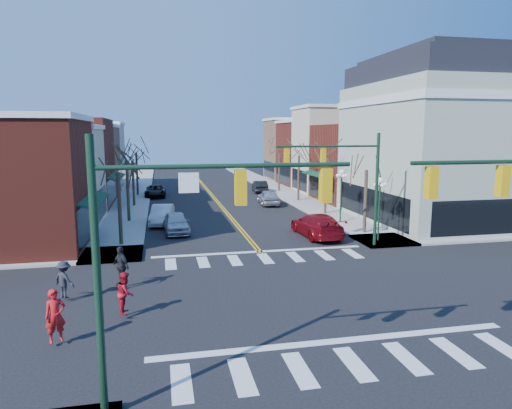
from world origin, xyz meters
TOP-DOWN VIEW (x-y plane):
  - ground at (0.00, 0.00)m, footprint 160.00×160.00m
  - sidewalk_left at (-8.75, 20.00)m, footprint 3.50×70.00m
  - sidewalk_right at (8.75, 20.00)m, footprint 3.50×70.00m
  - bldg_left_stucco_a at (-15.50, 19.50)m, footprint 10.00×7.00m
  - bldg_left_brick_b at (-15.50, 27.50)m, footprint 10.00×9.00m
  - bldg_left_tan at (-15.50, 35.75)m, footprint 10.00×7.50m
  - bldg_left_stucco_b at (-15.50, 43.50)m, footprint 10.00×8.00m
  - bldg_right_brick_a at (15.50, 25.75)m, footprint 10.00×8.50m
  - bldg_right_stucco at (15.50, 33.50)m, footprint 10.00×7.00m
  - bldg_right_brick_b at (15.50, 41.00)m, footprint 10.00×8.00m
  - bldg_right_tan at (15.50, 49.00)m, footprint 10.00×8.00m
  - victorian_corner at (16.50, 14.50)m, footprint 12.25×14.25m
  - traffic_mast_near_left at (-5.55, -7.40)m, footprint 6.60×0.28m
  - traffic_mast_far_right at (5.55, 7.40)m, footprint 6.60×0.28m
  - lamppost_corner at (8.20, 8.50)m, footprint 0.36×0.36m
  - lamppost_midblock at (8.20, 15.00)m, footprint 0.36×0.36m
  - tree_left_a at (-8.40, 11.00)m, footprint 0.24×0.24m
  - tree_left_b at (-8.40, 19.00)m, footprint 0.24×0.24m
  - tree_left_c at (-8.40, 27.00)m, footprint 0.24×0.24m
  - tree_left_d at (-8.40, 35.00)m, footprint 0.24×0.24m
  - tree_right_a at (8.40, 11.00)m, footprint 0.24×0.24m
  - tree_right_b at (8.40, 19.00)m, footprint 0.24×0.24m
  - tree_right_c at (8.40, 27.00)m, footprint 0.24×0.24m
  - tree_right_d at (8.40, 35.00)m, footprint 0.24×0.24m
  - car_left_near at (-4.80, 14.27)m, footprint 1.98×4.46m
  - car_left_mid at (-5.76, 17.67)m, footprint 2.11×4.74m
  - car_left_far at (-6.40, 33.64)m, footprint 2.38×4.89m
  - car_right_near at (4.80, 11.00)m, footprint 2.55×5.74m
  - car_right_mid at (4.80, 25.47)m, footprint 2.13×4.64m
  - car_right_far at (5.98, 35.00)m, footprint 1.83×4.43m
  - pedestrian_red_a at (-9.45, -2.93)m, footprint 0.80×0.68m
  - pedestrian_red_b at (-7.30, -0.85)m, footprint 0.69×0.86m
  - pedestrian_dark_a at (-7.74, 2.62)m, footprint 1.04×1.15m
  - pedestrian_dark_b at (-10.00, 1.44)m, footprint 1.20×1.13m

SIDE VIEW (x-z plane):
  - ground at x=0.00m, z-range 0.00..0.00m
  - sidewalk_left at x=-8.75m, z-range 0.00..0.15m
  - sidewalk_right at x=8.75m, z-range 0.00..0.15m
  - car_left_far at x=-6.40m, z-range 0.00..1.34m
  - car_right_far at x=5.98m, z-range 0.00..1.43m
  - car_left_near at x=-4.80m, z-range 0.00..1.49m
  - car_left_mid at x=-5.76m, z-range 0.00..1.51m
  - car_right_mid at x=4.80m, z-range 0.00..1.54m
  - car_right_near at x=4.80m, z-range 0.00..1.64m
  - pedestrian_dark_b at x=-10.00m, z-range 0.15..1.78m
  - pedestrian_red_b at x=-7.30m, z-range 0.15..1.83m
  - pedestrian_red_a at x=-9.45m, z-range 0.15..2.00m
  - pedestrian_dark_a at x=-7.74m, z-range 0.15..2.03m
  - tree_left_c at x=-8.40m, z-range 0.00..4.55m
  - tree_right_a at x=8.40m, z-range 0.00..4.62m
  - tree_left_a at x=-8.40m, z-range 0.00..4.76m
  - tree_right_c at x=8.40m, z-range 0.00..4.83m
  - tree_left_d at x=-8.40m, z-range 0.00..4.90m
  - tree_right_d at x=8.40m, z-range 0.00..4.97m
  - tree_left_b at x=-8.40m, z-range 0.00..5.04m
  - tree_right_b at x=8.40m, z-range 0.00..5.18m
  - lamppost_corner at x=8.20m, z-range 0.80..5.13m
  - lamppost_midblock at x=8.20m, z-range 0.80..5.13m
  - bldg_left_stucco_a at x=-15.50m, z-range 0.00..7.50m
  - bldg_left_tan at x=-15.50m, z-range 0.00..7.80m
  - bldg_right_brick_a at x=15.50m, z-range 0.00..8.00m
  - bldg_left_stucco_b at x=-15.50m, z-range 0.00..8.20m
  - bldg_left_brick_b at x=-15.50m, z-range 0.00..8.50m
  - bldg_right_brick_b at x=15.50m, z-range 0.00..8.50m
  - bldg_right_tan at x=15.50m, z-range 0.00..9.00m
  - traffic_mast_near_left at x=-5.55m, z-range 1.11..8.31m
  - traffic_mast_far_right at x=5.55m, z-range 1.11..8.31m
  - bldg_right_stucco at x=15.50m, z-range 0.00..10.00m
  - victorian_corner at x=16.50m, z-range 0.01..13.31m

